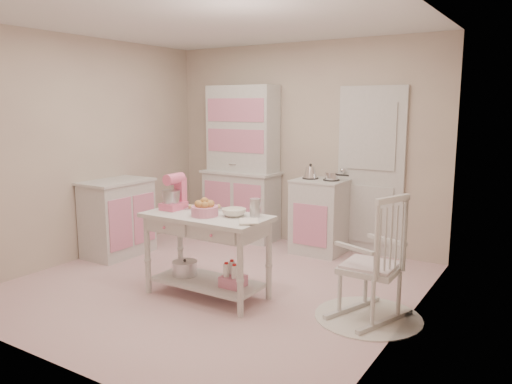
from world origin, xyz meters
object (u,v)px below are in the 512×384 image
(hutch, at_px, (241,163))
(stove, at_px, (320,216))
(bread_basket, at_px, (205,211))
(rocking_chair, at_px, (371,256))
(work_table, at_px, (207,256))
(base_cabinet, at_px, (118,218))
(stand_mixer, at_px, (173,192))

(hutch, bearing_deg, stove, -2.39)
(bread_basket, bearing_deg, hutch, 114.90)
(stove, xyz_separation_m, rocking_chair, (1.20, -1.58, 0.09))
(work_table, distance_m, bread_basket, 0.45)
(hutch, relative_size, rocking_chair, 1.89)
(base_cabinet, bearing_deg, bread_basket, -17.37)
(bread_basket, bearing_deg, base_cabinet, 162.63)
(stand_mixer, bearing_deg, stove, 68.71)
(stove, height_order, bread_basket, stove)
(stove, height_order, work_table, stove)
(hutch, xyz_separation_m, stove, (1.20, -0.05, -0.58))
(hutch, bearing_deg, stand_mixer, -75.75)
(stove, relative_size, rocking_chair, 0.84)
(rocking_chair, distance_m, work_table, 1.53)
(stove, xyz_separation_m, work_table, (-0.29, -1.91, -0.06))
(base_cabinet, bearing_deg, stove, 34.46)
(base_cabinet, relative_size, rocking_chair, 0.84)
(work_table, bearing_deg, stand_mixer, 177.27)
(hutch, bearing_deg, rocking_chair, -34.19)
(hutch, xyz_separation_m, work_table, (0.91, -1.96, -0.64))
(work_table, xyz_separation_m, stand_mixer, (-0.42, 0.02, 0.57))
(hutch, distance_m, bread_basket, 2.22)
(base_cabinet, height_order, bread_basket, base_cabinet)
(base_cabinet, xyz_separation_m, stand_mixer, (1.34, -0.49, 0.51))
(hutch, xyz_separation_m, rocking_chair, (2.40, -1.63, -0.49))
(stove, bearing_deg, stand_mixer, -110.55)
(work_table, xyz_separation_m, bread_basket, (0.02, -0.05, 0.45))
(hutch, distance_m, stand_mixer, 2.00)
(stove, relative_size, bread_basket, 3.68)
(rocking_chair, bearing_deg, stove, 147.57)
(hutch, relative_size, base_cabinet, 2.26)
(hutch, xyz_separation_m, stand_mixer, (0.49, -1.94, -0.07))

